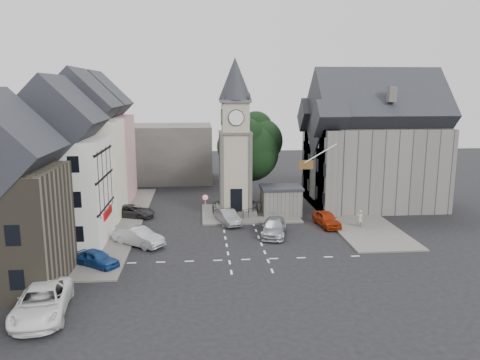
{
  "coord_description": "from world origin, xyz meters",
  "views": [
    {
      "loc": [
        -3.61,
        -40.02,
        13.11
      ],
      "look_at": [
        0.25,
        5.0,
        4.3
      ],
      "focal_mm": 35.0,
      "sensor_mm": 36.0,
      "label": 1
    }
  ],
  "objects": [
    {
      "name": "car_island_east",
      "position": [
        2.98,
        0.5,
        0.74
      ],
      "size": [
        3.16,
        5.42,
        1.48
      ],
      "primitive_type": "imported",
      "rotation": [
        0.0,
        0.0,
        -0.23
      ],
      "color": "#9EA2A6",
      "rests_on": "ground"
    },
    {
      "name": "stone_shelter",
      "position": [
        4.8,
        7.5,
        1.55
      ],
      "size": [
        4.3,
        3.3,
        3.08
      ],
      "color": "#63605B",
      "rests_on": "ground"
    },
    {
      "name": "east_boundary_wall",
      "position": [
        9.2,
        10.0,
        0.45
      ],
      "size": [
        0.4,
        16.0,
        0.9
      ],
      "primitive_type": "cube",
      "color": "#63605B",
      "rests_on": "ground"
    },
    {
      "name": "central_island",
      "position": [
        1.5,
        8.0,
        0.08
      ],
      "size": [
        10.0,
        8.0,
        0.16
      ],
      "primitive_type": "cube",
      "color": "#595651",
      "rests_on": "ground"
    },
    {
      "name": "car_east_red",
      "position": [
        8.5,
        2.86,
        0.72
      ],
      "size": [
        2.23,
        4.43,
        1.45
      ],
      "primitive_type": "imported",
      "rotation": [
        0.0,
        0.0,
        0.13
      ],
      "color": "#982608",
      "rests_on": "ground"
    },
    {
      "name": "terrace_pink",
      "position": [
        -15.5,
        16.0,
        6.58
      ],
      "size": [
        8.1,
        7.6,
        12.8
      ],
      "color": "pink",
      "rests_on": "ground"
    },
    {
      "name": "pedestrian",
      "position": [
        11.5,
        2.0,
        0.89
      ],
      "size": [
        0.7,
        0.51,
        1.77
      ],
      "primitive_type": "imported",
      "rotation": [
        0.0,
        0.0,
        3.29
      ],
      "color": "#ABA48D",
      "rests_on": "ground"
    },
    {
      "name": "backdrop_west",
      "position": [
        -12.0,
        28.0,
        4.0
      ],
      "size": [
        20.0,
        10.0,
        8.0
      ],
      "primitive_type": "cube",
      "color": "#4C4944",
      "rests_on": "ground"
    },
    {
      "name": "car_island_silver",
      "position": [
        -1.0,
        4.5,
        0.7
      ],
      "size": [
        2.64,
        4.52,
        1.41
      ],
      "primitive_type": "imported",
      "rotation": [
        0.0,
        0.0,
        0.29
      ],
      "color": "gray",
      "rests_on": "ground"
    },
    {
      "name": "east_building",
      "position": [
        15.59,
        11.0,
        6.26
      ],
      "size": [
        14.4,
        11.4,
        12.6
      ],
      "color": "#63605B",
      "rests_on": "ground"
    },
    {
      "name": "ground",
      "position": [
        0.0,
        0.0,
        0.0
      ],
      "size": [
        120.0,
        120.0,
        0.0
      ],
      "primitive_type": "plane",
      "color": "black",
      "rests_on": "ground"
    },
    {
      "name": "town_tree",
      "position": [
        2.0,
        13.0,
        6.97
      ],
      "size": [
        7.2,
        7.2,
        10.8
      ],
      "color": "black",
      "rests_on": "ground"
    },
    {
      "name": "warning_sign_post",
      "position": [
        -3.2,
        5.43,
        2.03
      ],
      "size": [
        0.7,
        0.19,
        2.85
      ],
      "color": "black",
      "rests_on": "ground"
    },
    {
      "name": "road_markings",
      "position": [
        0.0,
        -5.5,
        0.01
      ],
      "size": [
        20.0,
        8.0,
        0.01
      ],
      "primitive_type": "cube",
      "color": "silver",
      "rests_on": "ground"
    },
    {
      "name": "terrace_tudor",
      "position": [
        -15.5,
        0.0,
        6.19
      ],
      "size": [
        8.1,
        7.6,
        12.0
      ],
      "color": "silver",
      "rests_on": "ground"
    },
    {
      "name": "car_west_blue",
      "position": [
        -11.5,
        -6.0,
        0.65
      ],
      "size": [
        3.99,
        3.48,
        1.3
      ],
      "primitive_type": "imported",
      "rotation": [
        0.0,
        0.0,
        0.94
      ],
      "color": "navy",
      "rests_on": "ground"
    },
    {
      "name": "terrace_cream",
      "position": [
        -15.5,
        8.0,
        6.58
      ],
      "size": [
        8.1,
        7.6,
        12.8
      ],
      "color": "#F0E8C9",
      "rests_on": "ground"
    },
    {
      "name": "pavement_east",
      "position": [
        12.0,
        8.0,
        0.07
      ],
      "size": [
        6.0,
        26.0,
        0.14
      ],
      "primitive_type": "cube",
      "color": "#595651",
      "rests_on": "ground"
    },
    {
      "name": "van_sw_white",
      "position": [
        -13.0,
        -13.64,
        0.86
      ],
      "size": [
        3.58,
        6.49,
        1.72
      ],
      "primitive_type": "imported",
      "rotation": [
        0.0,
        0.0,
        0.12
      ],
      "color": "white",
      "rests_on": "ground"
    },
    {
      "name": "flagpole",
      "position": [
        8.0,
        4.0,
        7.0
      ],
      "size": [
        3.68,
        0.1,
        2.74
      ],
      "color": "white",
      "rests_on": "ground"
    },
    {
      "name": "car_west_silver",
      "position": [
        -8.94,
        -1.39,
        0.78
      ],
      "size": [
        4.75,
        4.15,
        1.55
      ],
      "primitive_type": "imported",
      "rotation": [
        0.0,
        0.0,
        0.93
      ],
      "color": "#AFB1B8",
      "rests_on": "ground"
    },
    {
      "name": "clock_tower",
      "position": [
        0.0,
        7.99,
        8.12
      ],
      "size": [
        4.86,
        4.86,
        16.25
      ],
      "color": "#4C4944",
      "rests_on": "ground"
    },
    {
      "name": "car_west_grey",
      "position": [
        -10.72,
        7.72,
        0.64
      ],
      "size": [
        5.07,
        3.56,
        1.28
      ],
      "primitive_type": "imported",
      "rotation": [
        0.0,
        0.0,
        1.23
      ],
      "color": "#28282A",
      "rests_on": "ground"
    },
    {
      "name": "pavement_west",
      "position": [
        -12.5,
        6.0,
        0.07
      ],
      "size": [
        6.0,
        30.0,
        0.14
      ],
      "primitive_type": "cube",
      "color": "#595651",
      "rests_on": "ground"
    }
  ]
}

